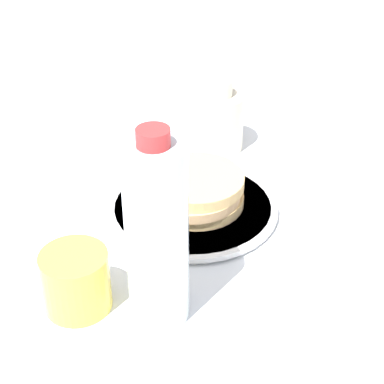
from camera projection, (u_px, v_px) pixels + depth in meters
The scene contains 6 objects.
ground_plane at pixel (185, 216), 0.90m from camera, with size 4.00×4.00×0.00m, color white.
plate at pixel (192, 207), 0.90m from camera, with size 0.24×0.24×0.01m.
pancake_stack at pixel (197, 191), 0.89m from camera, with size 0.14×0.14×0.04m.
juice_glass at pixel (76, 281), 0.73m from camera, with size 0.08×0.08×0.07m.
cream_jug at pixel (217, 119), 1.03m from camera, with size 0.09×0.09×0.12m.
water_bottle_near at pixel (157, 235), 0.68m from camera, with size 0.07×0.07×0.24m.
Camera 1 is at (0.48, 0.55, 0.52)m, focal length 60.00 mm.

